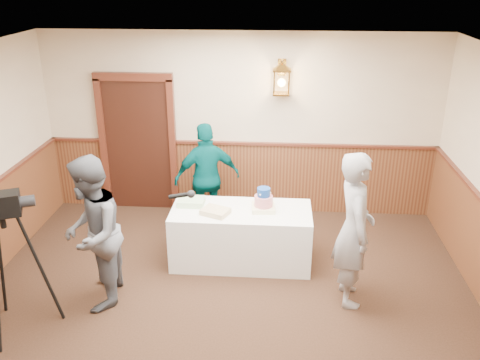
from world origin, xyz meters
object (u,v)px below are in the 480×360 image
object	(u,v)px
sheet_cake_yellow	(215,212)
sheet_cake_green	(191,202)
baker	(354,230)
tiered_cake	(264,201)
assistant_p	(207,178)
tv_camera_rig	(13,270)
display_table	(241,236)
interviewer	(92,234)

from	to	relation	value
sheet_cake_yellow	sheet_cake_green	bearing A→B (deg)	143.83
baker	tiered_cake	bearing A→B (deg)	49.60
tiered_cake	assistant_p	xyz separation A→B (m)	(-0.84, 0.85, -0.05)
tiered_cake	sheet_cake_green	xyz separation A→B (m)	(-0.95, 0.09, -0.08)
baker	tv_camera_rig	distance (m)	3.68
tiered_cake	baker	world-z (taller)	baker
tiered_cake	assistant_p	size ratio (longest dim) A/B	0.19
display_table	sheet_cake_yellow	xyz separation A→B (m)	(-0.32, -0.14, 0.41)
baker	tv_camera_rig	world-z (taller)	baker
sheet_cake_green	baker	size ratio (longest dim) A/B	0.18
display_table	baker	xyz separation A→B (m)	(1.32, -0.74, 0.54)
sheet_cake_green	interviewer	bearing A→B (deg)	-129.03
baker	assistant_p	xyz separation A→B (m)	(-1.87, 1.61, -0.10)
sheet_cake_green	display_table	bearing A→B (deg)	-9.71
sheet_cake_green	baker	bearing A→B (deg)	-23.35
display_table	baker	world-z (taller)	baker
sheet_cake_green	baker	xyz separation A→B (m)	(1.98, -0.86, 0.13)
sheet_cake_yellow	assistant_p	world-z (taller)	assistant_p
display_table	tiered_cake	world-z (taller)	tiered_cake
tiered_cake	tv_camera_rig	size ratio (longest dim) A/B	0.20
tiered_cake	sheet_cake_green	world-z (taller)	tiered_cake
sheet_cake_yellow	display_table	bearing A→B (deg)	23.99
baker	assistant_p	world-z (taller)	baker
tiered_cake	sheet_cake_green	bearing A→B (deg)	174.71
sheet_cake_green	interviewer	world-z (taller)	interviewer
assistant_p	tv_camera_rig	distance (m)	2.95
sheet_cake_yellow	sheet_cake_green	size ratio (longest dim) A/B	0.97
display_table	tiered_cake	size ratio (longest dim) A/B	5.74
sheet_cake_yellow	sheet_cake_green	world-z (taller)	sheet_cake_green
sheet_cake_green	assistant_p	size ratio (longest dim) A/B	0.21
interviewer	assistant_p	size ratio (longest dim) A/B	1.10
display_table	sheet_cake_yellow	size ratio (longest dim) A/B	5.49
sheet_cake_green	assistant_p	distance (m)	0.77
display_table	interviewer	xyz separation A→B (m)	(-1.59, -1.02, 0.52)
tiered_cake	sheet_cake_yellow	world-z (taller)	tiered_cake
sheet_cake_yellow	assistant_p	xyz separation A→B (m)	(-0.24, 1.01, 0.03)
assistant_p	display_table	bearing A→B (deg)	102.13
interviewer	baker	world-z (taller)	baker
sheet_cake_yellow	tv_camera_rig	xyz separation A→B (m)	(-1.96, -1.38, -0.07)
display_table	baker	bearing A→B (deg)	-29.38
assistant_p	interviewer	bearing A→B (deg)	41.09
assistant_p	tv_camera_rig	size ratio (longest dim) A/B	1.03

